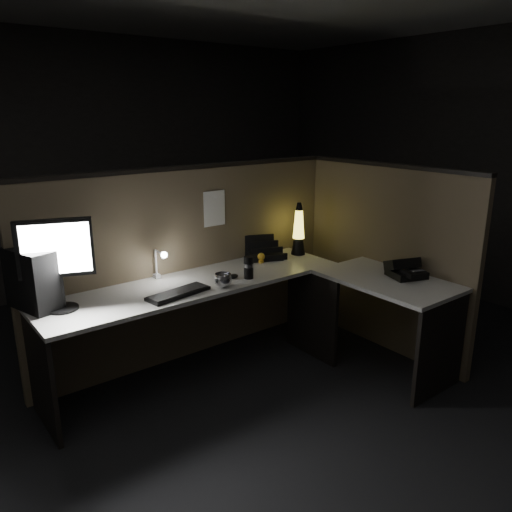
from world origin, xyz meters
TOP-DOWN VIEW (x-y plane):
  - floor at (0.00, 0.00)m, footprint 6.00×6.00m
  - room_shell at (0.00, 0.00)m, footprint 6.00×6.00m
  - partition_back at (0.00, 0.93)m, footprint 2.66×0.06m
  - partition_right at (1.33, 0.10)m, footprint 0.06×1.66m
  - desk at (0.18, 0.25)m, footprint 2.60×1.60m
  - pc_tower at (-1.22, 0.80)m, footprint 0.26×0.40m
  - monitor at (-1.09, 0.67)m, footprint 0.43×0.20m
  - keyboard at (-0.39, 0.45)m, footprint 0.46×0.22m
  - mouse at (0.10, 0.50)m, footprint 0.09×0.07m
  - clip_lamp at (-0.35, 0.79)m, footprint 0.05×0.18m
  - organizer at (0.61, 0.79)m, footprint 0.34×0.33m
  - lava_lamp at (0.92, 0.69)m, footprint 0.12×0.12m
  - travel_mug at (0.19, 0.44)m, footprint 0.07×0.07m
  - steel_mug at (-0.06, 0.40)m, footprint 0.16×0.16m
  - figurine at (0.51, 0.69)m, footprint 0.06×0.06m
  - pinned_paper at (0.20, 0.90)m, footprint 0.19×0.00m
  - desk_phone at (1.14, -0.25)m, footprint 0.30×0.30m

SIDE VIEW (x-z plane):
  - floor at x=0.00m, z-range 0.00..0.00m
  - desk at x=0.18m, z-range 0.22..0.95m
  - keyboard at x=-0.39m, z-range 0.73..0.75m
  - mouse at x=0.10m, z-range 0.73..0.76m
  - partition_back at x=0.00m, z-range 0.00..1.50m
  - partition_right at x=1.33m, z-range 0.00..1.50m
  - organizer at x=0.61m, z-range 0.67..0.88m
  - steel_mug at x=-0.06m, z-range 0.73..0.83m
  - figurine at x=0.51m, z-range 0.75..0.81m
  - desk_phone at x=1.14m, z-range 0.71..0.86m
  - travel_mug at x=0.19m, z-range 0.73..0.90m
  - clip_lamp at x=-0.35m, z-range 0.75..0.98m
  - lava_lamp at x=0.92m, z-range 0.69..1.14m
  - pc_tower at x=-1.22m, z-range 0.73..1.11m
  - monitor at x=-1.09m, z-range 0.79..1.36m
  - pinned_paper at x=0.20m, z-range 1.04..1.32m
  - room_shell at x=0.00m, z-range -1.38..4.62m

